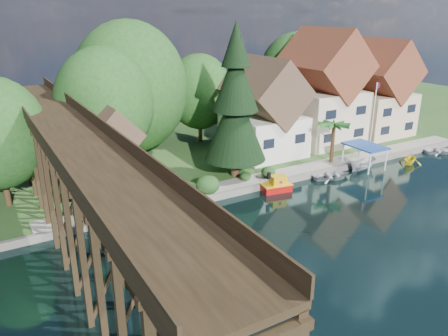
{
  "coord_description": "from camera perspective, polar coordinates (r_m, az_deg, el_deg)",
  "views": [
    {
      "loc": [
        -21.21,
        -23.54,
        16.05
      ],
      "look_at": [
        -4.02,
        6.0,
        3.76
      ],
      "focal_mm": 35.0,
      "sensor_mm": 36.0,
      "label": 1
    }
  ],
  "objects": [
    {
      "name": "ground",
      "position": [
        35.52,
        10.62,
        -7.46
      ],
      "size": [
        140.0,
        140.0,
        0.0
      ],
      "primitive_type": "plane",
      "color": "black",
      "rests_on": "ground"
    },
    {
      "name": "bank",
      "position": [
        63.33,
        -9.68,
        5.05
      ],
      "size": [
        140.0,
        52.0,
        0.5
      ],
      "primitive_type": "cube",
      "color": "#2C5120",
      "rests_on": "ground"
    },
    {
      "name": "seawall",
      "position": [
        43.34,
        7.86,
        -1.72
      ],
      "size": [
        60.0,
        0.4,
        0.62
      ],
      "primitive_type": "cube",
      "color": "slate",
      "rests_on": "ground"
    },
    {
      "name": "promenade",
      "position": [
        45.39,
        8.87,
        -0.47
      ],
      "size": [
        50.0,
        2.6,
        0.06
      ],
      "primitive_type": "cube",
      "color": "gray",
      "rests_on": "bank"
    },
    {
      "name": "trestle_bridge",
      "position": [
        31.08,
        -18.65,
        -1.45
      ],
      "size": [
        4.12,
        44.18,
        9.3
      ],
      "color": "black",
      "rests_on": "ground"
    },
    {
      "name": "house_left",
      "position": [
        49.78,
        5.22,
        7.03
      ],
      "size": [
        7.64,
        8.64,
        11.02
      ],
      "color": "white",
      "rests_on": "bank"
    },
    {
      "name": "house_center",
      "position": [
        55.5,
        12.68,
        9.31
      ],
      "size": [
        8.65,
        9.18,
        13.89
      ],
      "color": "beige",
      "rests_on": "bank"
    },
    {
      "name": "house_right",
      "position": [
        61.68,
        19.22,
        9.11
      ],
      "size": [
        8.15,
        8.64,
        12.45
      ],
      "color": "beige",
      "rests_on": "bank"
    },
    {
      "name": "shed",
      "position": [
        41.24,
        -14.48,
        1.89
      ],
      "size": [
        5.09,
        5.4,
        7.85
      ],
      "color": "white",
      "rests_on": "bank"
    },
    {
      "name": "bg_trees",
      "position": [
        50.76,
        -3.82,
        9.79
      ],
      "size": [
        49.9,
        13.3,
        10.57
      ],
      "color": "#382314",
      "rests_on": "bank"
    },
    {
      "name": "shrubs",
      "position": [
        39.64,
        -3.1,
        -2.21
      ],
      "size": [
        15.76,
        2.47,
        1.7
      ],
      "color": "#1C3F16",
      "rests_on": "bank"
    },
    {
      "name": "conifer",
      "position": [
        41.85,
        1.52,
        8.2
      ],
      "size": [
        6.04,
        6.04,
        14.87
      ],
      "color": "#382314",
      "rests_on": "bank"
    },
    {
      "name": "palm_tree",
      "position": [
        47.92,
        14.18,
        5.35
      ],
      "size": [
        3.83,
        3.83,
        4.7
      ],
      "color": "#382314",
      "rests_on": "bank"
    },
    {
      "name": "flagpole",
      "position": [
        55.53,
        19.08,
        7.48
      ],
      "size": [
        1.13,
        0.54,
        7.74
      ],
      "color": "white",
      "rests_on": "bank"
    },
    {
      "name": "tugboat",
      "position": [
        41.47,
        6.89,
        -2.24
      ],
      "size": [
        3.03,
        2.0,
        2.04
      ],
      "color": "#B50C0C",
      "rests_on": "ground"
    },
    {
      "name": "boat_white_a",
      "position": [
        45.71,
        13.85,
        -0.83
      ],
      "size": [
        4.66,
        3.9,
        0.83
      ],
      "primitive_type": "imported",
      "rotation": [
        0.0,
        0.0,
        1.28
      ],
      "color": "silver",
      "rests_on": "ground"
    },
    {
      "name": "boat_canopy",
      "position": [
        48.89,
        17.78,
        1.1
      ],
      "size": [
        3.48,
        4.32,
        2.76
      ],
      "color": "silver",
      "rests_on": "ground"
    },
    {
      "name": "boat_yellow",
      "position": [
        52.67,
        23.17,
        1.24
      ],
      "size": [
        3.63,
        3.45,
        1.49
      ],
      "primitive_type": "imported",
      "rotation": [
        0.0,
        0.0,
        2.03
      ],
      "color": "yellow",
      "rests_on": "ground"
    },
    {
      "name": "boat_white_b",
      "position": [
        58.5,
        26.42,
        2.14
      ],
      "size": [
        4.59,
        4.11,
        0.78
      ],
      "primitive_type": "imported",
      "rotation": [
        0.0,
        0.0,
        1.11
      ],
      "color": "white",
      "rests_on": "ground"
    }
  ]
}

